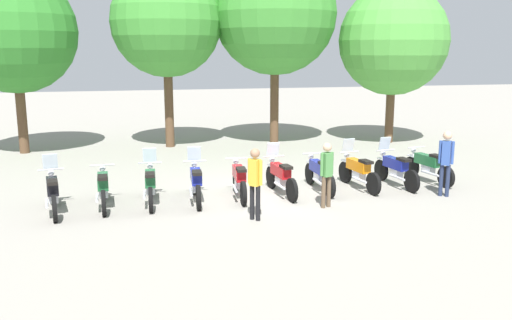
% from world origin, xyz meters
% --- Properties ---
extents(ground_plane, '(80.00, 80.00, 0.00)m').
position_xyz_m(ground_plane, '(0.00, 0.00, 0.00)').
color(ground_plane, gray).
extents(motorcycle_0, '(0.62, 2.18, 1.37)m').
position_xyz_m(motorcycle_0, '(-5.32, -0.38, 0.52)').
color(motorcycle_0, black).
rests_on(motorcycle_0, ground_plane).
extents(motorcycle_1, '(0.62, 2.19, 0.99)m').
position_xyz_m(motorcycle_1, '(-4.13, -0.16, 0.50)').
color(motorcycle_1, black).
rests_on(motorcycle_1, ground_plane).
extents(motorcycle_2, '(0.62, 2.19, 1.37)m').
position_xyz_m(motorcycle_2, '(-2.95, -0.11, 0.52)').
color(motorcycle_2, black).
rests_on(motorcycle_2, ground_plane).
extents(motorcycle_3, '(0.62, 2.19, 1.37)m').
position_xyz_m(motorcycle_3, '(-1.77, -0.15, 0.52)').
color(motorcycle_3, black).
rests_on(motorcycle_3, ground_plane).
extents(motorcycle_4, '(0.62, 2.19, 0.99)m').
position_xyz_m(motorcycle_4, '(-0.59, -0.04, 0.50)').
color(motorcycle_4, black).
rests_on(motorcycle_4, ground_plane).
extents(motorcycle_5, '(0.62, 2.19, 1.37)m').
position_xyz_m(motorcycle_5, '(0.58, 0.01, 0.52)').
color(motorcycle_5, black).
rests_on(motorcycle_5, ground_plane).
extents(motorcycle_6, '(0.62, 2.19, 0.99)m').
position_xyz_m(motorcycle_6, '(1.77, 0.19, 0.50)').
color(motorcycle_6, black).
rests_on(motorcycle_6, ground_plane).
extents(motorcycle_7, '(0.62, 2.18, 1.37)m').
position_xyz_m(motorcycle_7, '(2.94, 0.17, 0.52)').
color(motorcycle_7, black).
rests_on(motorcycle_7, ground_plane).
extents(motorcycle_8, '(0.62, 2.19, 1.37)m').
position_xyz_m(motorcycle_8, '(4.12, 0.20, 0.52)').
color(motorcycle_8, black).
rests_on(motorcycle_8, ground_plane).
extents(motorcycle_9, '(0.65, 2.17, 0.99)m').
position_xyz_m(motorcycle_9, '(5.30, 0.42, 0.50)').
color(motorcycle_9, black).
rests_on(motorcycle_9, ground_plane).
extents(person_0, '(0.33, 0.35, 1.72)m').
position_xyz_m(person_0, '(-0.61, -2.08, 1.01)').
color(person_0, black).
rests_on(person_0, ground_plane).
extents(person_1, '(0.40, 0.28, 1.67)m').
position_xyz_m(person_1, '(1.38, -1.46, 0.97)').
color(person_1, brown).
rests_on(person_1, ground_plane).
extents(person_2, '(0.37, 0.33, 1.80)m').
position_xyz_m(person_2, '(4.89, -1.17, 1.07)').
color(person_2, '#232D4C').
rests_on(person_2, ground_plane).
extents(tree_0, '(4.56, 4.56, 6.86)m').
position_xyz_m(tree_0, '(-7.47, 8.12, 4.56)').
color(tree_0, brown).
rests_on(tree_0, ground_plane).
extents(tree_1, '(4.38, 4.38, 7.21)m').
position_xyz_m(tree_1, '(-1.86, 8.26, 5.00)').
color(tree_1, brown).
rests_on(tree_1, ground_plane).
extents(tree_2, '(5.05, 5.05, 7.92)m').
position_xyz_m(tree_2, '(2.52, 8.09, 5.38)').
color(tree_2, brown).
rests_on(tree_2, ground_plane).
extents(tree_3, '(4.55, 4.55, 6.57)m').
position_xyz_m(tree_3, '(7.41, 7.27, 4.29)').
color(tree_3, brown).
rests_on(tree_3, ground_plane).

